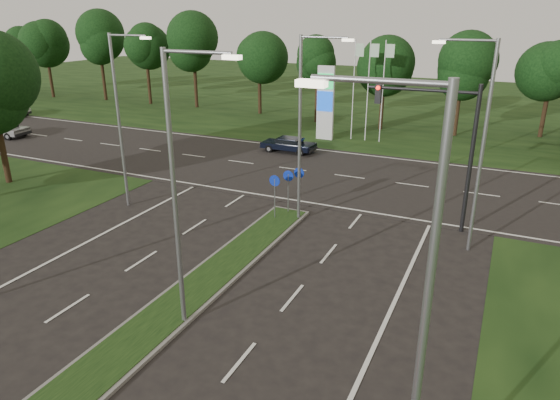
% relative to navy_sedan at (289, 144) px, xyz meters
% --- Properties ---
extents(verge_far, '(160.00, 50.00, 0.02)m').
position_rel_navy_sedan_xyz_m(verge_far, '(5.06, 27.00, -0.59)').
color(verge_far, black).
rests_on(verge_far, ground).
extents(cross_road, '(160.00, 12.00, 0.02)m').
position_rel_navy_sedan_xyz_m(cross_road, '(5.06, -4.00, -0.59)').
color(cross_road, black).
rests_on(cross_road, ground).
extents(median_kerb, '(2.00, 26.00, 0.12)m').
position_rel_navy_sedan_xyz_m(median_kerb, '(5.06, -24.00, -0.53)').
color(median_kerb, slate).
rests_on(median_kerb, ground).
extents(streetlight_median_near, '(2.53, 0.22, 9.00)m').
position_rel_navy_sedan_xyz_m(streetlight_median_near, '(6.06, -22.00, 4.49)').
color(streetlight_median_near, gray).
rests_on(streetlight_median_near, ground).
extents(streetlight_median_far, '(2.53, 0.22, 9.00)m').
position_rel_navy_sedan_xyz_m(streetlight_median_far, '(6.06, -12.00, 4.49)').
color(streetlight_median_far, gray).
rests_on(streetlight_median_far, ground).
extents(streetlight_left_far, '(2.53, 0.22, 9.00)m').
position_rel_navy_sedan_xyz_m(streetlight_left_far, '(-3.24, -14.00, 4.49)').
color(streetlight_left_far, gray).
rests_on(streetlight_left_far, ground).
extents(streetlight_right_far, '(2.53, 0.22, 9.00)m').
position_rel_navy_sedan_xyz_m(streetlight_right_far, '(13.86, -12.00, 4.49)').
color(streetlight_right_far, gray).
rests_on(streetlight_right_far, ground).
extents(streetlight_right_near, '(2.53, 0.22, 9.00)m').
position_rel_navy_sedan_xyz_m(streetlight_right_near, '(13.86, -26.00, 4.49)').
color(streetlight_right_near, gray).
rests_on(streetlight_right_near, ground).
extents(traffic_signal, '(5.10, 0.42, 7.00)m').
position_rel_navy_sedan_xyz_m(traffic_signal, '(12.25, -10.00, 4.06)').
color(traffic_signal, black).
rests_on(traffic_signal, ground).
extents(median_signs, '(1.16, 1.76, 2.38)m').
position_rel_navy_sedan_xyz_m(median_signs, '(5.06, -11.60, 1.12)').
color(median_signs, gray).
rests_on(median_signs, ground).
extents(gas_pylon, '(5.80, 1.26, 8.00)m').
position_rel_navy_sedan_xyz_m(gas_pylon, '(1.27, 5.05, 2.61)').
color(gas_pylon, silver).
rests_on(gas_pylon, ground).
extents(treeline_far, '(6.00, 6.00, 9.90)m').
position_rel_navy_sedan_xyz_m(treeline_far, '(5.16, 11.93, 6.24)').
color(treeline_far, black).
rests_on(treeline_far, ground).
extents(navy_sedan, '(4.00, 1.66, 1.10)m').
position_rel_navy_sedan_xyz_m(navy_sedan, '(0.00, 0.00, 0.00)').
color(navy_sedan, black).
rests_on(navy_sedan, ground).
extents(far_car_a, '(4.46, 2.29, 1.23)m').
position_rel_navy_sedan_xyz_m(far_car_a, '(-24.09, -5.69, 0.07)').
color(far_car_a, gray).
rests_on(far_car_a, ground).
extents(far_car_b, '(4.31, 1.99, 1.22)m').
position_rel_navy_sedan_xyz_m(far_car_b, '(-31.77, 1.00, 0.07)').
color(far_car_b, silver).
rests_on(far_car_b, ground).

